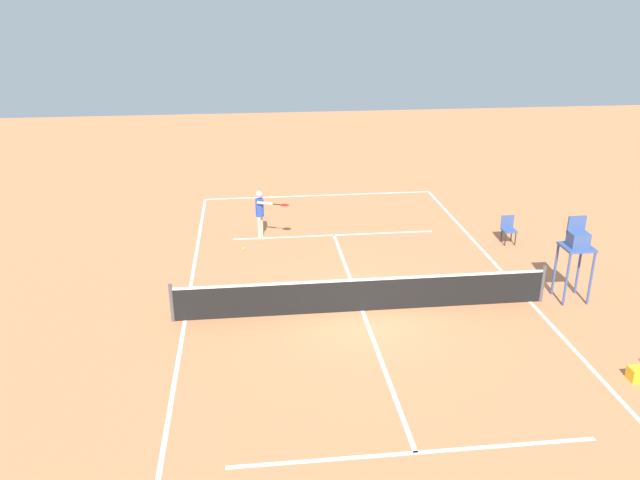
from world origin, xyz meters
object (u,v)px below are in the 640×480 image
Objects in this scene: umpire_chair at (577,246)px; courtside_chair_mid at (508,228)px; tennis_ball at (243,248)px; player_serving at (261,210)px.

umpire_chair reaches higher than courtside_chair_mid.
tennis_ball is at bearing -27.48° from umpire_chair.
tennis_ball is (0.65, 1.00, -0.99)m from player_serving.
umpire_chair reaches higher than player_serving.
tennis_ball is 0.07× the size of courtside_chair_mid.
player_serving is 1.55m from tennis_ball.
player_serving reaches higher than courtside_chair_mid.
courtside_chair_mid is (-9.01, 0.43, 0.50)m from tennis_ball.
courtside_chair_mid is (-8.36, 1.43, -0.49)m from player_serving.
player_serving is 25.25× the size of tennis_ball.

